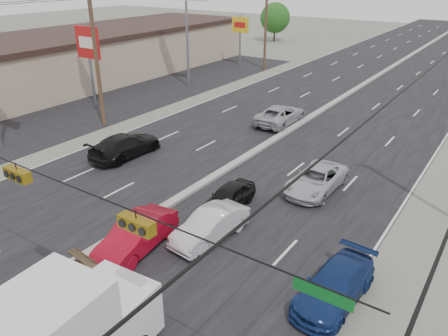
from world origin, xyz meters
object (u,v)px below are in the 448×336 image
Objects in this scene: oncoming_near at (125,145)px; utility_pole_left_c at (266,25)px; pole_sign_far at (240,29)px; queue_car_b at (210,226)px; queue_car_d at (335,287)px; pole_sign_mid at (88,47)px; oncoming_far at (280,115)px; queue_car_c at (316,180)px; tree_left_far at (275,18)px; red_sedan at (136,236)px; queue_car_a at (228,197)px; tan_sedan at (24,307)px; utility_pole_left_b at (96,59)px.

utility_pole_left_c is at bearing -77.60° from oncoming_near.
queue_car_b is at bearing -59.38° from pole_sign_far.
pole_sign_mid is at bearing 159.66° from queue_car_d.
oncoming_near is (5.91, -28.37, -4.37)m from utility_pole_left_c.
pole_sign_far reaches higher than oncoming_far.
utility_pole_left_c is 20.77m from oncoming_far.
queue_car_c reaches higher than queue_car_d.
pole_sign_mid reaches higher than tree_left_far.
oncoming_near is (-7.99, 7.06, 0.02)m from red_sedan.
pole_sign_mid is 1.37× the size of oncoming_near.
queue_car_c is (22.50, -3.92, -4.46)m from pole_sign_mid.
utility_pole_left_c is 40.52m from queue_car_d.
pole_sign_mid reaches higher than queue_car_a.
queue_car_a is (24.62, -50.19, -3.10)m from tree_left_far.
queue_car_b is at bearing -104.94° from queue_car_c.
pole_sign_far is 1.17× the size of tan_sedan.
queue_car_c is at bearing 82.46° from tan_sedan.
queue_car_a is (15.12, -5.19, -4.50)m from utility_pole_left_b.
utility_pole_left_c is 38.32m from red_sedan.
pole_sign_mid reaches higher than queue_car_b.
oncoming_near reaches higher than queue_car_d.
pole_sign_mid is at bearing 17.01° from oncoming_far.
queue_car_a is (19.62, -8.19, -4.50)m from pole_sign_mid.
tree_left_far is at bearing -71.70° from oncoming_near.
tree_left_far is at bearing 96.79° from pole_sign_mid.
tan_sedan reaches higher than red_sedan.
oncoming_near is at bearing -71.65° from pole_sign_far.
pole_sign_far is (-3.50, 25.00, -0.70)m from utility_pole_left_b.
utility_pole_left_b reaches higher than queue_car_b.
utility_pole_left_c is 2.13× the size of queue_car_c.
utility_pole_left_c reaches higher than queue_car_d.
queue_car_c is (4.09, 9.52, -0.07)m from red_sedan.
oncoming_near is 12.50m from oncoming_far.
utility_pole_left_b is 8.09m from oncoming_near.
pole_sign_mid is 26.61m from tan_sedan.
pole_sign_mid is at bearing -30.85° from oncoming_near.
pole_sign_far is (1.00, 22.00, -0.71)m from pole_sign_mid.
utility_pole_left_b is 1.00× the size of utility_pole_left_c.
oncoming_far is at bearing 112.94° from queue_car_b.
oncoming_far reaches higher than red_sedan.
queue_car_a is 0.76× the size of queue_car_c.
queue_car_d is (22.10, -33.66, -4.47)m from utility_pole_left_c.
tan_sedan reaches higher than queue_car_b.
queue_car_b is 16.69m from oncoming_far.
utility_pole_left_b is 46.01m from tree_left_far.
red_sedan is at bearing -63.84° from pole_sign_far.
queue_car_c is (2.88, 4.28, 0.04)m from queue_car_a.
oncoming_near is (-16.19, 5.29, 0.10)m from queue_car_d.
tan_sedan is 14.70m from oncoming_near.
utility_pole_left_c reaches higher than queue_car_b.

